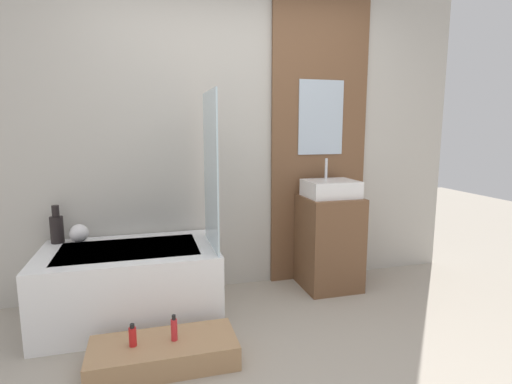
{
  "coord_description": "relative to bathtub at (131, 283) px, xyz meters",
  "views": [
    {
      "loc": [
        -0.75,
        -1.8,
        1.4
      ],
      "look_at": [
        -0.06,
        0.68,
        0.98
      ],
      "focal_mm": 28.0,
      "sensor_mm": 36.0,
      "label": 1
    }
  ],
  "objects": [
    {
      "name": "sink",
      "position": [
        1.66,
        0.14,
        0.61
      ],
      "size": [
        0.43,
        0.36,
        0.32
      ],
      "color": "white",
      "rests_on": "vanity_cabinet"
    },
    {
      "name": "bathtub",
      "position": [
        0.0,
        0.0,
        0.0
      ],
      "size": [
        1.25,
        0.8,
        0.53
      ],
      "color": "white",
      "rests_on": "ground_plane"
    },
    {
      "name": "wall_wood_accent",
      "position": [
        1.66,
        0.4,
        1.04
      ],
      "size": [
        0.9,
        0.04,
        2.6
      ],
      "color": "brown",
      "rests_on": "ground_plane"
    },
    {
      "name": "glass_shower_screen",
      "position": [
        0.59,
        -0.09,
        0.83
      ],
      "size": [
        0.01,
        0.58,
        1.12
      ],
      "primitive_type": "cube",
      "color": "silver",
      "rests_on": "bathtub"
    },
    {
      "name": "vase_tall_dark",
      "position": [
        -0.53,
        0.3,
        0.38
      ],
      "size": [
        0.1,
        0.1,
        0.29
      ],
      "color": "black",
      "rests_on": "bathtub"
    },
    {
      "name": "vanity_cabinet",
      "position": [
        1.66,
        0.14,
        0.14
      ],
      "size": [
        0.47,
        0.47,
        0.81
      ],
      "primitive_type": "cube",
      "color": "brown",
      "rests_on": "ground_plane"
    },
    {
      "name": "vase_round_light",
      "position": [
        -0.37,
        0.28,
        0.33
      ],
      "size": [
        0.14,
        0.14,
        0.14
      ],
      "primitive_type": "sphere",
      "color": "white",
      "rests_on": "bathtub"
    },
    {
      "name": "wooden_step_bench",
      "position": [
        0.2,
        -0.68,
        -0.19
      ],
      "size": [
        0.86,
        0.38,
        0.15
      ],
      "primitive_type": "cube",
      "color": "#A87F56",
      "rests_on": "ground_plane"
    },
    {
      "name": "wall_tiled_back",
      "position": [
        0.89,
        0.45,
        1.03
      ],
      "size": [
        4.2,
        0.06,
        2.6
      ],
      "primitive_type": "cube",
      "color": "#B7B2A8",
      "rests_on": "ground_plane"
    },
    {
      "name": "bottle_soap_secondary",
      "position": [
        0.26,
        -0.68,
        -0.05
      ],
      "size": [
        0.04,
        0.04,
        0.16
      ],
      "color": "red",
      "rests_on": "wooden_step_bench"
    },
    {
      "name": "bottle_soap_primary",
      "position": [
        0.03,
        -0.68,
        -0.06
      ],
      "size": [
        0.04,
        0.04,
        0.14
      ],
      "color": "red",
      "rests_on": "wooden_step_bench"
    }
  ]
}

